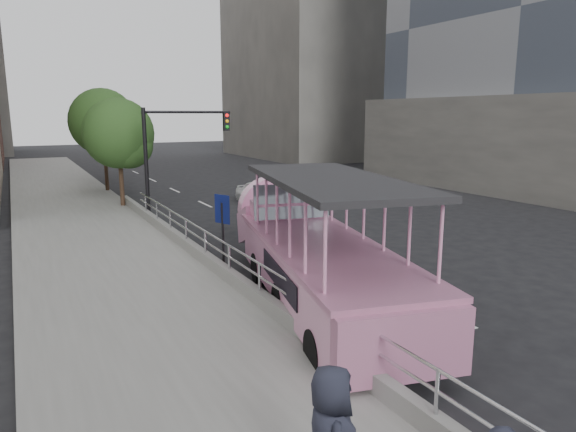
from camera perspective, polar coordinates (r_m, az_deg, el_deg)
name	(u,v)px	position (r m, az deg, el deg)	size (l,w,h in m)	color
ground	(362,295)	(14.48, 8.25, -8.68)	(160.00, 160.00, 0.00)	black
sidewalk	(91,238)	(21.57, -21.03, -2.25)	(5.50, 80.00, 0.30)	gray
kerb_wall	(230,275)	(14.55, -6.51, -6.55)	(0.24, 30.00, 0.36)	gray
guardrail	(229,252)	(14.36, -6.57, -4.03)	(0.07, 22.00, 0.71)	silver
duck_boat	(312,252)	(13.74, 2.63, -4.04)	(4.84, 10.75, 3.47)	black
car	(264,194)	(27.56, -2.70, 2.45)	(1.65, 4.08, 1.39)	white
parking_sign	(223,227)	(15.22, -7.27, -1.20)	(0.26, 0.54, 2.61)	black
traffic_signal	(171,145)	(24.32, -12.82, 7.66)	(4.20, 0.32, 5.20)	black
street_tree_near	(121,136)	(27.29, -18.08, 8.42)	(3.52, 3.52, 5.72)	#352418
street_tree_far	(105,124)	(33.22, -19.68, 9.58)	(3.97, 3.97, 6.45)	#352418
midrise_stone_a	(332,17)	(63.95, 4.95, 21.21)	(20.00, 20.00, 32.00)	gray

